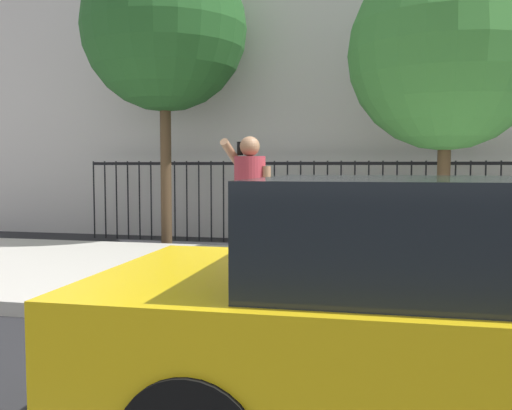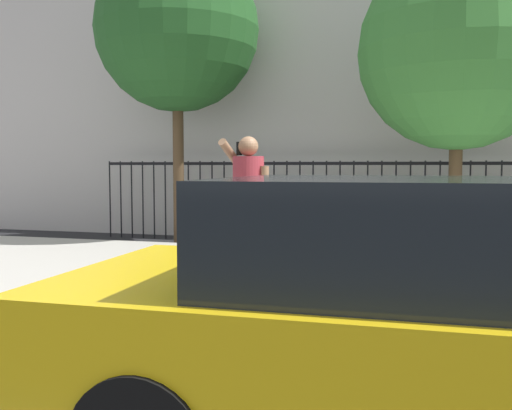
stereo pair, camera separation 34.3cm
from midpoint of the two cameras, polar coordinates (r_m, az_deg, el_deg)
ground_plane at (r=5.13m, az=11.28°, el=-13.28°), size 60.00×60.00×0.00m
sidewalk at (r=7.25m, az=11.81°, el=-7.58°), size 28.00×4.40×0.15m
building_facade at (r=13.78m, az=12.65°, el=17.33°), size 28.00×4.00×9.44m
iron_fence at (r=10.81m, az=12.27°, el=1.26°), size 12.03×0.04×1.60m
taxi_yellow at (r=3.19m, az=18.75°, el=-11.02°), size 4.23×1.91×1.45m
pedestrian_on_phone at (r=6.21m, az=-1.98°, el=0.36°), size 0.70×0.50×1.68m
street_tree_near at (r=9.56m, az=17.42°, el=14.25°), size 3.03×3.03×4.78m
street_tree_mid at (r=11.09m, az=-10.02°, el=16.86°), size 3.02×3.02×5.52m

